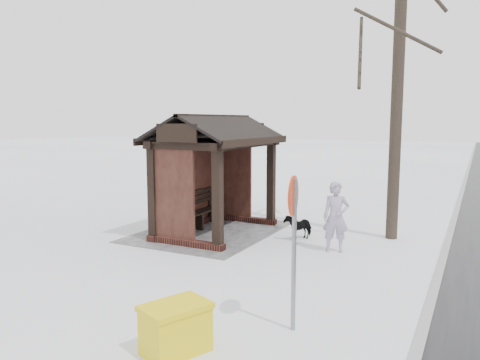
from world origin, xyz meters
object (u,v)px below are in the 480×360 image
dog (298,226)px  road_sign (293,219)px  bus_shelter (211,150)px  pedestrian (336,217)px  grit_bin (176,328)px

dog → road_sign: 5.30m
bus_shelter → pedestrian: bus_shelter is taller
pedestrian → dog: 1.41m
dog → pedestrian: bearing=-7.9°
grit_bin → pedestrian: bearing=-163.2°
bus_shelter → pedestrian: 3.72m
bus_shelter → dog: size_ratio=4.76×
dog → road_sign: size_ratio=0.34×
grit_bin → road_sign: (-1.30, 1.07, 1.27)m
bus_shelter → pedestrian: size_ratio=2.26×
pedestrian → dog: bearing=125.6°
pedestrian → road_sign: 4.28m
bus_shelter → dog: 2.97m
pedestrian → road_sign: road_sign is taller
bus_shelter → grit_bin: bus_shelter is taller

